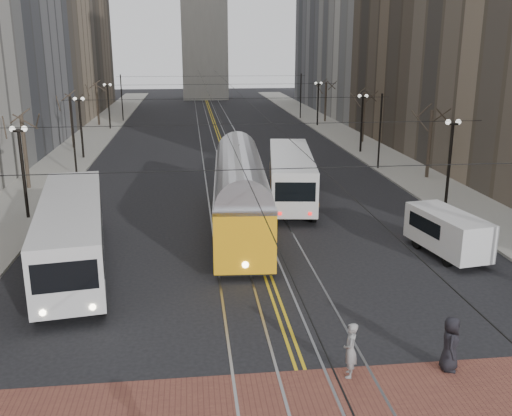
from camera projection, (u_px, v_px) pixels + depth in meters
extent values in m
plane|color=black|center=(295.00, 355.00, 20.11)|extent=(260.00, 260.00, 0.00)
cube|color=gray|center=(83.00, 146.00, 61.39)|extent=(5.00, 140.00, 0.15)
cube|color=gray|center=(353.00, 141.00, 64.73)|extent=(5.00, 140.00, 0.15)
cube|color=gray|center=(222.00, 144.00, 63.08)|extent=(4.80, 130.00, 0.02)
cube|color=gold|center=(222.00, 144.00, 63.08)|extent=(0.42, 130.00, 0.01)
cylinder|color=black|center=(24.00, 176.00, 35.00)|extent=(0.20, 0.20, 5.60)
cylinder|color=black|center=(81.00, 130.00, 54.10)|extent=(0.20, 0.20, 5.60)
cylinder|color=black|center=(109.00, 108.00, 73.20)|extent=(0.20, 0.20, 5.60)
cylinder|color=black|center=(449.00, 165.00, 38.05)|extent=(0.20, 0.20, 5.60)
cylinder|color=black|center=(362.00, 125.00, 57.15)|extent=(0.20, 0.20, 5.60)
cylinder|color=black|center=(318.00, 105.00, 76.25)|extent=(0.20, 0.20, 5.60)
cylinder|color=#382D23|center=(25.00, 153.00, 42.42)|extent=(0.28, 0.28, 5.60)
cylinder|color=#382D23|center=(72.00, 122.00, 59.61)|extent=(0.28, 0.28, 5.60)
cylinder|color=#382D23|center=(98.00, 105.00, 76.80)|extent=(0.28, 0.28, 5.60)
cylinder|color=#382D23|center=(429.00, 145.00, 45.92)|extent=(0.28, 0.28, 5.60)
cylinder|color=#382D23|center=(363.00, 118.00, 63.11)|extent=(0.28, 0.28, 5.60)
cylinder|color=#382D23|center=(326.00, 102.00, 80.30)|extent=(0.28, 0.28, 5.60)
cylinder|color=black|center=(207.00, 89.00, 61.27)|extent=(0.03, 120.00, 0.03)
cylinder|color=black|center=(235.00, 89.00, 61.60)|extent=(0.03, 120.00, 0.03)
cylinder|color=black|center=(73.00, 137.00, 46.41)|extent=(0.16, 0.16, 6.60)
cylinder|color=black|center=(122.00, 98.00, 80.80)|extent=(0.16, 0.16, 6.60)
cylinder|color=black|center=(380.00, 132.00, 49.29)|extent=(0.16, 0.16, 6.60)
cylinder|color=black|center=(301.00, 96.00, 83.67)|extent=(0.16, 0.16, 6.60)
cube|color=silver|center=(72.00, 235.00, 27.56)|extent=(4.82, 13.77, 3.37)
cube|color=#F4A615|center=(240.00, 200.00, 33.18)|extent=(3.83, 15.69, 3.66)
cube|color=silver|center=(291.00, 177.00, 39.78)|extent=(4.46, 13.08, 3.34)
cube|color=white|center=(447.00, 235.00, 29.34)|extent=(2.82, 5.43, 2.29)
imported|color=#3E4146|center=(300.00, 158.00, 51.36)|extent=(2.29, 4.42, 1.44)
imported|color=#B9BDC1|center=(285.00, 156.00, 51.89)|extent=(1.87, 4.91, 1.60)
imported|color=black|center=(450.00, 344.00, 18.96)|extent=(0.92, 1.10, 1.91)
imported|color=gray|center=(350.00, 350.00, 18.58)|extent=(0.63, 0.79, 1.89)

